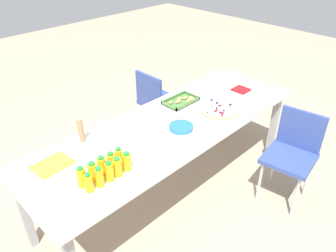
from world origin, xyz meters
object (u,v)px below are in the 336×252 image
Objects in this scene: fruit_pizza at (219,109)px; paper_folder at (53,165)px; juice_bottle_0 at (89,183)px; snack_tray at (182,101)px; juice_bottle_2 at (109,172)px; juice_bottle_9 at (119,157)px; chair_near_right at (293,150)px; juice_bottle_7 at (102,166)px; party_table at (171,130)px; juice_bottle_5 at (82,177)px; juice_bottle_8 at (111,162)px; chair_far_right at (157,100)px; juice_bottle_3 at (118,167)px; plate_stack at (181,127)px; cardboard_tube at (81,131)px; napkin_stack at (241,90)px; juice_bottle_6 at (93,172)px; juice_bottle_4 at (127,162)px; juice_bottle_1 at (99,177)px.

fruit_pizza is 1.49m from paper_folder.
snack_tray is at bearing 17.43° from juice_bottle_0.
juice_bottle_2 reaches higher than juice_bottle_9.
chair_near_right is 5.63× the size of juice_bottle_7.
party_table is 0.97m from juice_bottle_5.
juice_bottle_8 is 0.43× the size of snack_tray.
chair_far_right is 1.60m from juice_bottle_3.
juice_bottle_2 reaches higher than juice_bottle_0.
paper_folder is at bearing 95.46° from juice_bottle_5.
juice_bottle_3 is at bearing -19.03° from juice_bottle_5.
juice_bottle_2 is 0.80m from plate_stack.
cardboard_tube is (-0.02, 0.43, 0.03)m from juice_bottle_9.
chair_near_right is 5.93× the size of juice_bottle_8.
juice_bottle_0 is 0.15m from juice_bottle_2.
juice_bottle_5 is 1.90m from napkin_stack.
juice_bottle_0 is at bearing -84.57° from paper_folder.
chair_far_right and chair_near_right have the same top height.
cardboard_tube is at bearing 155.51° from party_table.
snack_tray is 0.66m from napkin_stack.
chair_far_right reaches higher than snack_tray.
fruit_pizza is at bearing -0.70° from juice_bottle_6.
juice_bottle_5 is (-0.95, -0.13, 0.13)m from party_table.
juice_bottle_7 is at bearing -0.03° from juice_bottle_5.
juice_bottle_0 reaches higher than plate_stack.
chair_near_right is 5.90× the size of juice_bottle_4.
chair_far_right is 1.62m from paper_folder.
juice_bottle_4 is 0.40× the size of fruit_pizza.
party_table is 17.96× the size of juice_bottle_1.
juice_bottle_0 is 0.94× the size of juice_bottle_2.
juice_bottle_1 is at bearing 179.34° from juice_bottle_2.
juice_bottle_3 is at bearing -158.91° from snack_tray.
juice_bottle_4 is (-0.64, -0.21, 0.12)m from party_table.
juice_bottle_8 reaches higher than juice_bottle_0.
napkin_stack is (1.82, 0.16, -0.06)m from juice_bottle_1.
juice_bottle_3 is at bearing 60.59° from chair_near_right.
juice_bottle_8 and juice_bottle_9 have the same top height.
plate_stack is at bearing 38.92° from chair_near_right.
juice_bottle_6 is 0.87m from plate_stack.
chair_near_right is at bearing -19.46° from juice_bottle_0.
juice_bottle_4 is 0.94× the size of juice_bottle_5.
juice_bottle_0 is 0.07m from juice_bottle_1.
napkin_stack is (0.49, 0.10, -0.00)m from fruit_pizza.
juice_bottle_1 is 0.98× the size of juice_bottle_7.
chair_far_right is 5.53× the size of napkin_stack.
juice_bottle_6 is (-0.86, -0.13, 0.12)m from party_table.
juice_bottle_5 reaches higher than juice_bottle_4.
juice_bottle_6 is at bearing -178.88° from juice_bottle_9.
juice_bottle_2 is at bearing -3.32° from juice_bottle_0.
juice_bottle_1 is at bearing -55.71° from chair_far_right.
cardboard_tube is at bearing 84.27° from juice_bottle_3.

